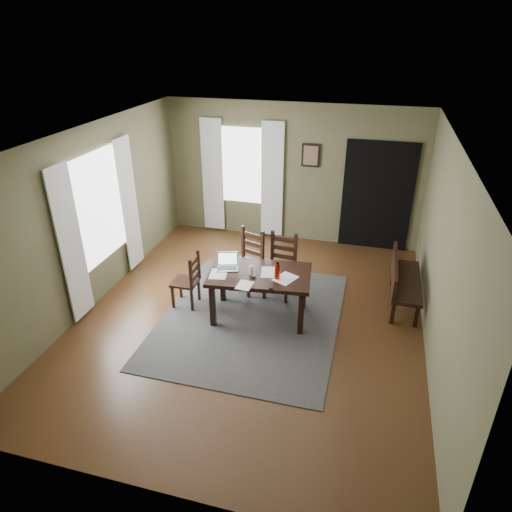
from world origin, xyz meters
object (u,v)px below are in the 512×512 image
(chair_back_right, at_px, (280,266))
(bench, at_px, (402,278))
(dining_table, at_px, (260,278))
(chair_back_left, at_px, (248,261))
(chair_end, at_px, (188,281))
(laptop, at_px, (228,264))
(water_bottle, at_px, (277,271))

(chair_back_right, relative_size, bench, 0.76)
(dining_table, relative_size, chair_back_right, 1.51)
(chair_back_left, bearing_deg, chair_end, -116.83)
(bench, bearing_deg, chair_end, 105.68)
(dining_table, xyz_separation_m, laptop, (-0.50, 0.05, 0.15))
(dining_table, bearing_deg, chair_end, 172.75)
(chair_back_right, height_order, bench, chair_back_right)
(chair_end, relative_size, water_bottle, 3.27)
(dining_table, bearing_deg, laptop, 168.30)
(dining_table, xyz_separation_m, chair_end, (-1.15, 0.02, -0.22))
(chair_back_left, xyz_separation_m, laptop, (-0.11, -0.69, 0.30))
(chair_back_right, distance_m, laptop, 0.98)
(chair_end, height_order, laptop, laptop)
(chair_back_left, bearing_deg, chair_back_right, 16.12)
(chair_back_left, distance_m, laptop, 0.76)
(laptop, bearing_deg, chair_back_right, 28.78)
(dining_table, height_order, chair_back_left, chair_back_left)
(dining_table, distance_m, laptop, 0.53)
(chair_back_left, bearing_deg, dining_table, -42.38)
(laptop, relative_size, water_bottle, 1.38)
(dining_table, distance_m, chair_back_left, 0.85)
(chair_end, bearing_deg, chair_back_right, 116.63)
(dining_table, height_order, chair_end, chair_end)
(dining_table, bearing_deg, chair_back_right, 70.90)
(dining_table, xyz_separation_m, water_bottle, (0.28, -0.09, 0.21))
(chair_end, distance_m, water_bottle, 1.49)
(chair_back_left, distance_m, bench, 2.44)
(laptop, xyz_separation_m, water_bottle, (0.78, -0.13, 0.07))
(chair_end, relative_size, chair_back_left, 0.86)
(chair_end, height_order, bench, chair_end)
(dining_table, relative_size, water_bottle, 5.79)
(dining_table, height_order, laptop, laptop)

